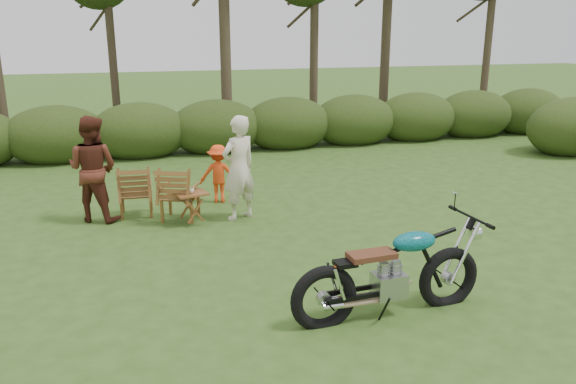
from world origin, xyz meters
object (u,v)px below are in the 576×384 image
object	(u,v)px
side_table	(191,208)
adult_a	(240,218)
motorcycle	(387,313)
lawn_chair_left	(137,215)
adult_b	(98,219)
lawn_chair_right	(181,219)
cup	(191,191)
child	(220,202)

from	to	relation	value
side_table	adult_a	size ratio (longest dim) A/B	0.30
motorcycle	side_table	bearing A→B (deg)	112.52
lawn_chair_left	side_table	bearing A→B (deg)	144.16
adult_b	lawn_chair_right	bearing A→B (deg)	-166.83
cup	side_table	bearing A→B (deg)	84.91
cup	lawn_chair_right	bearing A→B (deg)	113.41
motorcycle	cup	xyz separation A→B (m)	(-1.74, 3.76, 0.59)
adult_b	child	distance (m)	2.25
cup	adult_a	size ratio (longest dim) A/B	0.06
adult_a	lawn_chair_left	bearing A→B (deg)	-47.51
cup	adult_b	distance (m)	1.80
motorcycle	adult_a	world-z (taller)	adult_a
cup	adult_b	world-z (taller)	adult_b
lawn_chair_left	adult_b	xyz separation A→B (m)	(-0.67, -0.04, 0.00)
cup	child	size ratio (longest dim) A/B	0.10
motorcycle	side_table	xyz separation A→B (m)	(-1.74, 3.81, 0.27)
lawn_chair_right	adult_a	bearing A→B (deg)	-170.97
lawn_chair_right	adult_a	world-z (taller)	adult_a
child	lawn_chair_left	bearing A→B (deg)	26.47
lawn_chair_right	adult_b	world-z (taller)	adult_b
motorcycle	lawn_chair_right	size ratio (longest dim) A/B	2.36
cup	adult_a	bearing A→B (deg)	5.16
motorcycle	adult_a	bearing A→B (deg)	101.22
adult_a	child	size ratio (longest dim) A/B	1.63
motorcycle	lawn_chair_left	xyz separation A→B (m)	(-2.60, 4.54, 0.00)
motorcycle	lawn_chair_right	xyz separation A→B (m)	(-1.89, 4.10, 0.00)
lawn_chair_left	child	world-z (taller)	child
cup	child	distance (m)	1.47
lawn_chair_left	adult_b	distance (m)	0.67
side_table	adult_b	xyz separation A→B (m)	(-1.54, 0.69, -0.27)
lawn_chair_right	cup	size ratio (longest dim) A/B	8.20
cup	adult_a	distance (m)	1.03
motorcycle	adult_b	distance (m)	5.57
lawn_chair_left	adult_a	xyz separation A→B (m)	(1.70, -0.70, 0.00)
cup	adult_a	xyz separation A→B (m)	(0.84, 0.08, -0.59)
adult_a	cup	bearing A→B (deg)	-19.87
lawn_chair_right	side_table	distance (m)	0.43
motorcycle	lawn_chair_left	world-z (taller)	motorcycle
side_table	adult_b	distance (m)	1.71
motorcycle	lawn_chair_left	distance (m)	5.23
adult_b	child	xyz separation A→B (m)	(2.21, 0.41, 0.00)
lawn_chair_right	cup	bearing A→B (deg)	137.39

